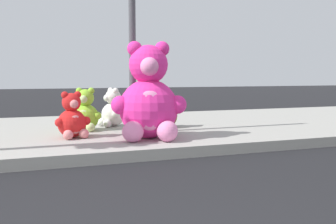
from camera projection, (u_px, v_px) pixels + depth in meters
name	position (u px, v px, depth m)	size (l,w,h in m)	color
sidewalk	(65.00, 133.00, 6.51)	(28.00, 4.40, 0.15)	#9E9B93
sign_pole	(132.00, 26.00, 5.92)	(0.56, 0.11, 3.20)	#4C4C51
plush_pink_large	(149.00, 100.00, 5.50)	(1.07, 1.00, 1.41)	#F22D93
plush_lime	(85.00, 113.00, 6.31)	(0.53, 0.51, 0.72)	#8CD133
plush_brown	(165.00, 113.00, 6.70)	(0.46, 0.47, 0.65)	olive
plush_white	(112.00, 111.00, 6.85)	(0.49, 0.53, 0.70)	white
plush_red	(72.00, 119.00, 5.58)	(0.52, 0.48, 0.69)	red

